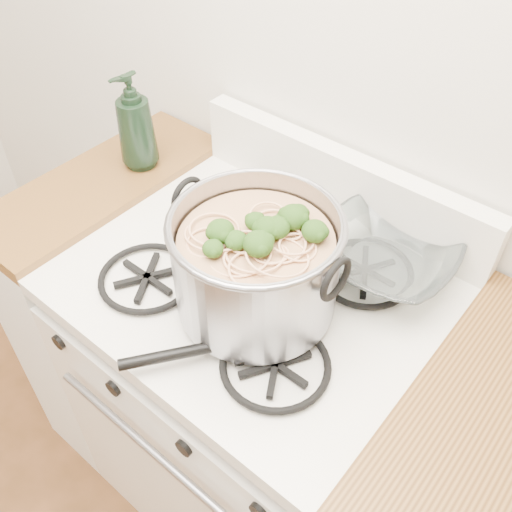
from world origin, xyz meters
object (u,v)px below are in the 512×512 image
object	(u,v)px
gas_range	(255,399)
bottle	(135,121)
glass_bowl	(384,261)
stock_pot	(256,265)
spatula	(259,338)

from	to	relation	value
gas_range	bottle	bearing A→B (deg)	166.34
glass_bowl	bottle	xyz separation A→B (m)	(-0.67, -0.07, 0.11)
stock_pot	bottle	size ratio (longest dim) A/B	1.41
spatula	glass_bowl	size ratio (longest dim) A/B	2.69
gas_range	spatula	size ratio (longest dim) A/B	2.98
gas_range	glass_bowl	bearing A→B (deg)	43.64
gas_range	stock_pot	distance (m)	0.59
stock_pot	bottle	world-z (taller)	bottle
stock_pot	glass_bowl	xyz separation A→B (m)	(0.14, 0.24, -0.09)
spatula	bottle	distance (m)	0.65
gas_range	bottle	distance (m)	0.78
spatula	glass_bowl	distance (m)	0.33
gas_range	spatula	xyz separation A→B (m)	(0.12, -0.13, 0.50)
glass_bowl	gas_range	bearing A→B (deg)	-136.36
stock_pot	glass_bowl	bearing A→B (deg)	59.72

